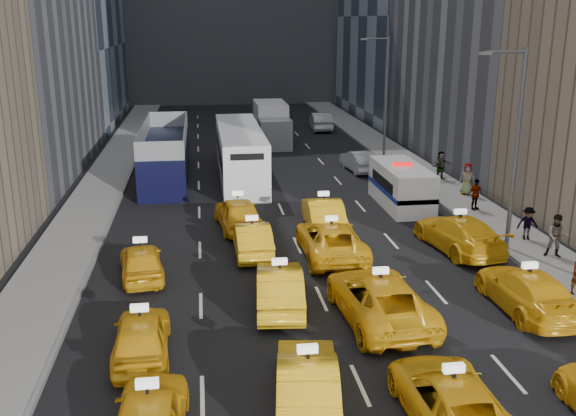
% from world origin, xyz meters
% --- Properties ---
extents(sidewalk_west, '(3.00, 90.00, 0.15)m').
position_xyz_m(sidewalk_west, '(-10.50, 25.00, 0.07)').
color(sidewalk_west, gray).
rests_on(sidewalk_west, ground).
extents(sidewalk_east, '(3.00, 90.00, 0.15)m').
position_xyz_m(sidewalk_east, '(10.50, 25.00, 0.07)').
color(sidewalk_east, gray).
rests_on(sidewalk_east, ground).
extents(curb_west, '(0.15, 90.00, 0.18)m').
position_xyz_m(curb_west, '(-9.05, 25.00, 0.09)').
color(curb_west, slate).
rests_on(curb_west, ground).
extents(curb_east, '(0.15, 90.00, 0.18)m').
position_xyz_m(curb_east, '(9.05, 25.00, 0.09)').
color(curb_east, slate).
rests_on(curb_east, ground).
extents(streetlight_near, '(2.15, 0.22, 9.00)m').
position_xyz_m(streetlight_near, '(9.18, 12.00, 4.92)').
color(streetlight_near, '#595B60').
rests_on(streetlight_near, ground).
extents(streetlight_far, '(2.15, 0.22, 9.00)m').
position_xyz_m(streetlight_far, '(9.18, 32.00, 4.92)').
color(streetlight_far, '#595B60').
rests_on(streetlight_far, ground).
extents(taxi_5, '(2.22, 4.79, 1.52)m').
position_xyz_m(taxi_5, '(-1.69, 1.16, 0.76)').
color(taxi_5, '#F2AE14').
rests_on(taxi_5, ground).
extents(taxi_6, '(2.32, 5.00, 1.39)m').
position_xyz_m(taxi_6, '(1.86, -0.08, 0.69)').
color(taxi_6, '#F2AE14').
rests_on(taxi_6, ground).
extents(taxi_8, '(1.79, 4.26, 1.44)m').
position_xyz_m(taxi_8, '(-6.31, 4.49, 0.72)').
color(taxi_8, '#F2AE14').
rests_on(taxi_8, ground).
extents(taxi_9, '(2.06, 4.83, 1.55)m').
position_xyz_m(taxi_9, '(-1.64, 7.51, 0.77)').
color(taxi_9, '#F2AE14').
rests_on(taxi_9, ground).
extents(taxi_10, '(3.02, 5.97, 1.62)m').
position_xyz_m(taxi_10, '(1.66, 6.00, 0.81)').
color(taxi_10, '#F2AE14').
rests_on(taxi_10, ground).
extents(taxi_11, '(2.15, 5.24, 1.52)m').
position_xyz_m(taxi_11, '(7.11, 6.02, 0.76)').
color(taxi_11, '#F2AE14').
rests_on(taxi_11, ground).
extents(taxi_12, '(2.19, 4.30, 1.40)m').
position_xyz_m(taxi_12, '(-6.83, 11.04, 0.70)').
color(taxi_12, '#F2AE14').
rests_on(taxi_12, ground).
extents(taxi_13, '(1.60, 4.45, 1.46)m').
position_xyz_m(taxi_13, '(-2.17, 13.17, 0.73)').
color(taxi_13, '#F2AE14').
rests_on(taxi_13, ground).
extents(taxi_14, '(2.58, 5.56, 1.54)m').
position_xyz_m(taxi_14, '(1.25, 12.37, 0.77)').
color(taxi_14, '#F2AE14').
rests_on(taxi_14, ground).
extents(taxi_15, '(2.97, 5.80, 1.61)m').
position_xyz_m(taxi_15, '(7.14, 12.38, 0.80)').
color(taxi_15, '#F2AE14').
rests_on(taxi_15, ground).
extents(taxi_16, '(2.47, 4.97, 1.63)m').
position_xyz_m(taxi_16, '(-2.56, 16.83, 0.81)').
color(taxi_16, '#F2AE14').
rests_on(taxi_16, ground).
extents(taxi_17, '(1.97, 4.97, 1.61)m').
position_xyz_m(taxi_17, '(1.65, 16.26, 0.80)').
color(taxi_17, '#F2AE14').
rests_on(taxi_17, ground).
extents(nypd_van, '(2.63, 5.94, 2.49)m').
position_xyz_m(nypd_van, '(6.75, 19.73, 1.13)').
color(nypd_van, white).
rests_on(nypd_van, ground).
extents(double_decker, '(4.21, 12.42, 3.54)m').
position_xyz_m(double_decker, '(-6.58, 28.08, 1.76)').
color(double_decker, black).
rests_on(double_decker, ground).
extents(city_bus, '(3.36, 13.06, 3.34)m').
position_xyz_m(city_bus, '(-1.74, 27.68, 1.66)').
color(city_bus, white).
rests_on(city_bus, ground).
extents(box_truck, '(2.89, 7.52, 3.38)m').
position_xyz_m(box_truck, '(1.71, 39.57, 1.67)').
color(box_truck, white).
rests_on(box_truck, ground).
extents(misc_car_0, '(1.90, 4.46, 1.43)m').
position_xyz_m(misc_car_0, '(6.54, 28.52, 0.72)').
color(misc_car_0, '#A3A6AA').
rests_on(misc_car_0, ground).
extents(misc_car_1, '(2.69, 5.42, 1.48)m').
position_xyz_m(misc_car_1, '(-6.82, 39.41, 0.74)').
color(misc_car_1, black).
rests_on(misc_car_1, ground).
extents(misc_car_2, '(2.51, 5.43, 1.53)m').
position_xyz_m(misc_car_2, '(2.22, 46.11, 0.77)').
color(misc_car_2, gray).
rests_on(misc_car_2, ground).
extents(misc_car_3, '(2.25, 4.90, 1.63)m').
position_xyz_m(misc_car_3, '(-1.46, 44.13, 0.81)').
color(misc_car_3, black).
rests_on(misc_car_3, ground).
extents(misc_car_4, '(2.08, 5.18, 1.68)m').
position_xyz_m(misc_car_4, '(7.08, 45.84, 0.84)').
color(misc_car_4, '#A9ABB1').
rests_on(misc_car_4, ground).
extents(pedestrian_1, '(1.06, 0.85, 1.91)m').
position_xyz_m(pedestrian_1, '(10.83, 10.58, 1.11)').
color(pedestrian_1, gray).
rests_on(pedestrian_1, sidewalk_east).
extents(pedestrian_2, '(1.07, 0.57, 1.57)m').
position_xyz_m(pedestrian_2, '(10.75, 12.94, 0.94)').
color(pedestrian_2, gray).
rests_on(pedestrian_2, sidewalk_east).
extents(pedestrian_3, '(1.10, 0.79, 1.70)m').
position_xyz_m(pedestrian_3, '(10.36, 17.98, 1.00)').
color(pedestrian_3, gray).
rests_on(pedestrian_3, sidewalk_east).
extents(pedestrian_4, '(1.03, 0.77, 1.88)m').
position_xyz_m(pedestrian_4, '(11.18, 21.08, 1.09)').
color(pedestrian_4, gray).
rests_on(pedestrian_4, sidewalk_east).
extents(pedestrian_5, '(1.77, 1.06, 1.84)m').
position_xyz_m(pedestrian_5, '(11.02, 24.89, 1.07)').
color(pedestrian_5, gray).
rests_on(pedestrian_5, sidewalk_east).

